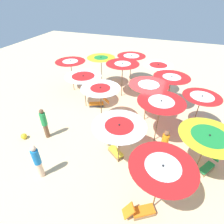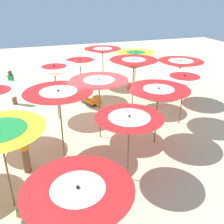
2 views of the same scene
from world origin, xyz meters
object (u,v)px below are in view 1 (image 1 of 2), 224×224
Objects in this scene: beach_umbrella_2 at (100,91)px; lounger_0 at (140,211)px; beachgoer_2 at (44,123)px; beach_umbrella_9 at (208,140)px; beach_umbrella_8 at (161,105)px; beach_umbrella_10 at (131,58)px; lounger_2 at (114,150)px; beach_umbrella_13 at (201,100)px; lounger_3 at (208,166)px; beach_ball at (24,136)px; beach_umbrella_0 at (71,63)px; beachgoer_0 at (164,146)px; beach_umbrella_5 at (101,60)px; beachgoer_1 at (37,161)px; beach_umbrella_6 at (123,67)px; beach_umbrella_1 at (83,79)px; beach_umbrella_4 at (162,170)px; beach_umbrella_11 at (158,68)px; beach_umbrella_3 at (119,129)px; beach_umbrella_7 at (148,87)px; lounger_1 at (98,103)px; beach_umbrella_12 at (171,80)px.

lounger_0 is (-4.24, -3.23, -2.00)m from beach_umbrella_2.
beach_umbrella_9 is at bearing -2.63° from beachgoer_2.
beach_umbrella_8 is 1.03× the size of beach_umbrella_9.
beach_umbrella_10 is 1.94× the size of lounger_2.
beach_umbrella_13 is 3.31m from lounger_3.
lounger_2 reaches higher than beach_ball.
beach_umbrella_0 is 8.79m from beachgoer_0.
beach_umbrella_5 is 7.68× the size of beach_ball.
beach_umbrella_5 reaches higher than beach_ball.
beach_umbrella_9 is at bearing 34.09° from beachgoer_1.
lounger_3 is (2.91, -2.40, -0.01)m from lounger_0.
beach_umbrella_6 reaches higher than beach_umbrella_0.
beach_umbrella_1 is at bearing 111.31° from beachgoer_1.
lounger_2 is (-3.30, -3.19, -1.80)m from beach_umbrella_1.
beach_umbrella_4 is at bearing -134.54° from beach_umbrella_1.
beach_umbrella_11 is 9.68m from beachgoer_1.
beachgoer_2 is (-3.43, 0.59, -1.07)m from beach_umbrella_1.
lounger_0 is (-1.95, -1.47, -1.79)m from beach_umbrella_3.
beach_umbrella_6 is at bearing -115.81° from beach_umbrella_5.
beach_umbrella_1 is at bearing -132.36° from beach_umbrella_0.
beach_umbrella_9 reaches higher than lounger_3.
beach_umbrella_5 is at bearing 28.00° from beach_umbrella_3.
beach_umbrella_1 is 2.12× the size of lounger_3.
beach_umbrella_3 is 3.65m from beach_umbrella_7.
lounger_1 is 7.31m from lounger_3.
beach_umbrella_5 is 1.07× the size of beach_umbrella_12.
beach_umbrella_4 is (-5.31, -5.40, 0.19)m from beach_umbrella_1.
beachgoer_1 is at bearing 148.16° from beach_umbrella_7.
beach_umbrella_5 is at bearing 51.95° from beach_umbrella_7.
beach_umbrella_11 is at bearing -4.16° from beach_umbrella_3.
beach_umbrella_4 is at bearing 143.87° from beach_umbrella_9.
beachgoer_0 is at bearing -66.84° from beach_umbrella_3.
beach_umbrella_6 is 5.38m from beach_umbrella_13.
beach_umbrella_1 is 1.01× the size of beach_umbrella_11.
beach_umbrella_3 reaches higher than lounger_3.
beach_umbrella_8 is at bearing 131.57° from beach_umbrella_13.
beach_umbrella_0 is 6.08m from beach_ball.
beach_umbrella_2 is at bearing 105.89° from beach_umbrella_13.
beach_umbrella_9 reaches higher than beach_umbrella_3.
beach_umbrella_3 is 3.55m from beachgoer_1.
beach_umbrella_2 is at bearing 120.53° from beach_umbrella_7.
beach_umbrella_0 is at bearing 100.43° from lounger_0.
beach_umbrella_3 is at bearing 163.92° from beach_umbrella_12.
beachgoer_1 is (-7.32, -2.60, -1.21)m from beach_umbrella_0.
beach_umbrella_3 is 3.03m from lounger_0.
beach_umbrella_7 is at bearing 179.46° from beach_umbrella_11.
beach_umbrella_7 reaches higher than beachgoer_1.
beach_umbrella_4 is 1.08× the size of beach_umbrella_12.
lounger_0 is at bearing -162.90° from beach_umbrella_10.
beach_umbrella_12 is (1.85, -1.09, -0.23)m from beach_umbrella_7.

